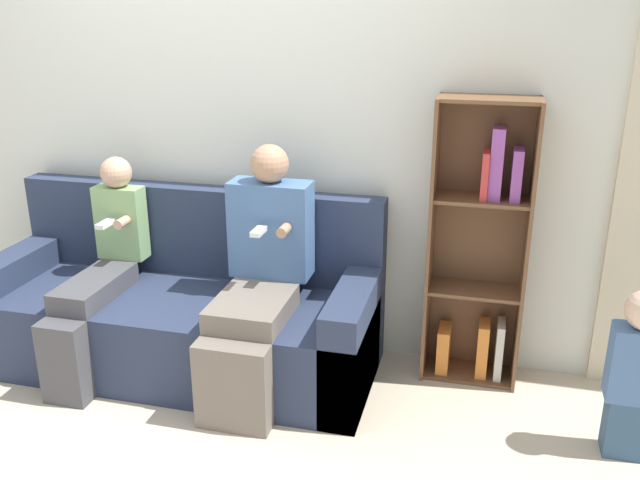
% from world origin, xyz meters
% --- Properties ---
extents(ground_plane, '(14.00, 14.00, 0.00)m').
position_xyz_m(ground_plane, '(0.00, 0.00, 0.00)').
color(ground_plane, beige).
extents(back_wall, '(10.00, 0.06, 2.55)m').
position_xyz_m(back_wall, '(0.00, 0.94, 1.27)').
color(back_wall, silver).
rests_on(back_wall, ground_plane).
extents(couch, '(2.13, 0.81, 0.94)m').
position_xyz_m(couch, '(-0.14, 0.50, 0.30)').
color(couch, '#28334C').
rests_on(couch, ground_plane).
extents(adult_seated, '(0.42, 0.77, 1.24)m').
position_xyz_m(adult_seated, '(0.35, 0.41, 0.64)').
color(adult_seated, '#70665B').
rests_on(adult_seated, ground_plane).
extents(child_seated, '(0.27, 0.79, 1.12)m').
position_xyz_m(child_seated, '(-0.54, 0.37, 0.56)').
color(child_seated, '#47474C').
rests_on(child_seated, ground_plane).
extents(toddler_standing, '(0.23, 0.17, 0.79)m').
position_xyz_m(toddler_standing, '(2.11, 0.25, 0.41)').
color(toddler_standing, '#335170').
rests_on(toddler_standing, ground_plane).
extents(bookshelf, '(0.49, 0.27, 1.49)m').
position_xyz_m(bookshelf, '(1.42, 0.80, 0.71)').
color(bookshelf, brown).
rests_on(bookshelf, ground_plane).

